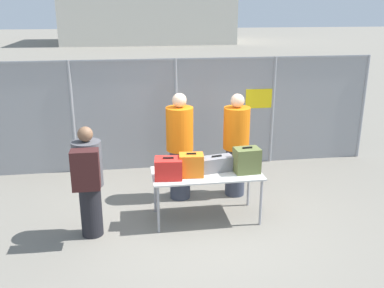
{
  "coord_description": "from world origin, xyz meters",
  "views": [
    {
      "loc": [
        -0.96,
        -5.86,
        3.22
      ],
      "look_at": [
        0.06,
        0.75,
        1.05
      ],
      "focal_mm": 40.0,
      "sensor_mm": 36.0,
      "label": 1
    }
  ],
  "objects_px": {
    "inspection_table": "(207,176)",
    "security_worker_near": "(180,145)",
    "traveler_hooded": "(88,179)",
    "suitcase_grey": "(217,164)",
    "suitcase_olive": "(247,160)",
    "security_worker_far": "(236,144)",
    "utility_trailer": "(250,116)",
    "suitcase_red": "(168,168)",
    "suitcase_orange": "(191,165)"
  },
  "relations": [
    {
      "from": "inspection_table",
      "to": "security_worker_near",
      "type": "bearing_deg",
      "value": 110.48
    },
    {
      "from": "inspection_table",
      "to": "traveler_hooded",
      "type": "bearing_deg",
      "value": -169.91
    },
    {
      "from": "suitcase_grey",
      "to": "suitcase_olive",
      "type": "relative_size",
      "value": 1.34
    },
    {
      "from": "security_worker_near",
      "to": "inspection_table",
      "type": "bearing_deg",
      "value": 100.86
    },
    {
      "from": "suitcase_grey",
      "to": "security_worker_near",
      "type": "height_order",
      "value": "security_worker_near"
    },
    {
      "from": "suitcase_olive",
      "to": "security_worker_far",
      "type": "relative_size",
      "value": 0.23
    },
    {
      "from": "inspection_table",
      "to": "utility_trailer",
      "type": "relative_size",
      "value": 0.49
    },
    {
      "from": "inspection_table",
      "to": "suitcase_red",
      "type": "height_order",
      "value": "suitcase_red"
    },
    {
      "from": "inspection_table",
      "to": "security_worker_far",
      "type": "distance_m",
      "value": 1.08
    },
    {
      "from": "traveler_hooded",
      "to": "security_worker_far",
      "type": "xyz_separation_m",
      "value": [
        2.42,
        1.13,
        0.03
      ]
    },
    {
      "from": "inspection_table",
      "to": "suitcase_grey",
      "type": "bearing_deg",
      "value": 19.49
    },
    {
      "from": "suitcase_red",
      "to": "security_worker_near",
      "type": "height_order",
      "value": "security_worker_near"
    },
    {
      "from": "suitcase_olive",
      "to": "security_worker_near",
      "type": "bearing_deg",
      "value": 135.69
    },
    {
      "from": "security_worker_far",
      "to": "utility_trailer",
      "type": "bearing_deg",
      "value": -136.33
    },
    {
      "from": "suitcase_red",
      "to": "suitcase_grey",
      "type": "relative_size",
      "value": 0.78
    },
    {
      "from": "security_worker_near",
      "to": "utility_trailer",
      "type": "xyz_separation_m",
      "value": [
        2.39,
        3.91,
        -0.56
      ]
    },
    {
      "from": "suitcase_grey",
      "to": "utility_trailer",
      "type": "height_order",
      "value": "suitcase_grey"
    },
    {
      "from": "suitcase_red",
      "to": "suitcase_olive",
      "type": "height_order",
      "value": "suitcase_olive"
    },
    {
      "from": "security_worker_far",
      "to": "security_worker_near",
      "type": "bearing_deg",
      "value": -27.19
    },
    {
      "from": "suitcase_olive",
      "to": "traveler_hooded",
      "type": "relative_size",
      "value": 0.25
    },
    {
      "from": "suitcase_olive",
      "to": "utility_trailer",
      "type": "distance_m",
      "value": 5.06
    },
    {
      "from": "suitcase_grey",
      "to": "traveler_hooded",
      "type": "height_order",
      "value": "traveler_hooded"
    },
    {
      "from": "suitcase_olive",
      "to": "security_worker_near",
      "type": "relative_size",
      "value": 0.22
    },
    {
      "from": "suitcase_orange",
      "to": "security_worker_near",
      "type": "bearing_deg",
      "value": 93.82
    },
    {
      "from": "suitcase_olive",
      "to": "traveler_hooded",
      "type": "xyz_separation_m",
      "value": [
        -2.36,
        -0.24,
        -0.06
      ]
    },
    {
      "from": "suitcase_olive",
      "to": "utility_trailer",
      "type": "height_order",
      "value": "suitcase_olive"
    },
    {
      "from": "suitcase_red",
      "to": "security_worker_far",
      "type": "bearing_deg",
      "value": 36.45
    },
    {
      "from": "security_worker_far",
      "to": "suitcase_red",
      "type": "bearing_deg",
      "value": 9.94
    },
    {
      "from": "inspection_table",
      "to": "security_worker_near",
      "type": "distance_m",
      "value": 0.92
    },
    {
      "from": "inspection_table",
      "to": "suitcase_olive",
      "type": "bearing_deg",
      "value": -6.54
    },
    {
      "from": "suitcase_grey",
      "to": "suitcase_olive",
      "type": "distance_m",
      "value": 0.47
    },
    {
      "from": "suitcase_red",
      "to": "suitcase_olive",
      "type": "distance_m",
      "value": 1.21
    },
    {
      "from": "suitcase_olive",
      "to": "utility_trailer",
      "type": "relative_size",
      "value": 0.12
    },
    {
      "from": "suitcase_orange",
      "to": "security_worker_near",
      "type": "xyz_separation_m",
      "value": [
        -0.06,
        0.91,
        0.02
      ]
    },
    {
      "from": "suitcase_red",
      "to": "security_worker_near",
      "type": "xyz_separation_m",
      "value": [
        0.29,
        0.95,
        0.04
      ]
    },
    {
      "from": "suitcase_olive",
      "to": "traveler_hooded",
      "type": "height_order",
      "value": "traveler_hooded"
    },
    {
      "from": "inspection_table",
      "to": "suitcase_olive",
      "type": "height_order",
      "value": "suitcase_olive"
    },
    {
      "from": "suitcase_grey",
      "to": "suitcase_olive",
      "type": "bearing_deg",
      "value": -16.23
    },
    {
      "from": "suitcase_orange",
      "to": "security_worker_near",
      "type": "relative_size",
      "value": 0.21
    },
    {
      "from": "security_worker_far",
      "to": "inspection_table",
      "type": "bearing_deg",
      "value": 24.16
    },
    {
      "from": "security_worker_far",
      "to": "suitcase_orange",
      "type": "bearing_deg",
      "value": 17.8
    },
    {
      "from": "traveler_hooded",
      "to": "security_worker_near",
      "type": "xyz_separation_m",
      "value": [
        1.44,
        1.14,
        0.05
      ]
    },
    {
      "from": "suitcase_orange",
      "to": "suitcase_olive",
      "type": "relative_size",
      "value": 0.93
    },
    {
      "from": "suitcase_olive",
      "to": "inspection_table",
      "type": "bearing_deg",
      "value": 173.46
    },
    {
      "from": "suitcase_grey",
      "to": "security_worker_near",
      "type": "xyz_separation_m",
      "value": [
        -0.48,
        0.77,
        0.07
      ]
    },
    {
      "from": "traveler_hooded",
      "to": "security_worker_near",
      "type": "height_order",
      "value": "security_worker_near"
    },
    {
      "from": "suitcase_orange",
      "to": "inspection_table",
      "type": "bearing_deg",
      "value": 17.71
    },
    {
      "from": "security_worker_near",
      "to": "suitcase_grey",
      "type": "bearing_deg",
      "value": 112.16
    },
    {
      "from": "utility_trailer",
      "to": "security_worker_far",
      "type": "bearing_deg",
      "value": -109.82
    },
    {
      "from": "suitcase_orange",
      "to": "suitcase_olive",
      "type": "height_order",
      "value": "suitcase_olive"
    }
  ]
}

